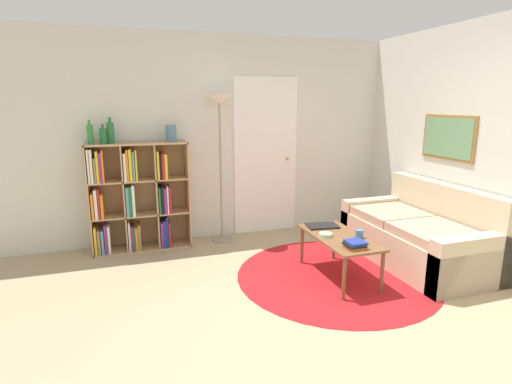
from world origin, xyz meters
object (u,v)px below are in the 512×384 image
at_px(bookshelf, 135,198).
at_px(bottle_left, 90,134).
at_px(floor_lamp, 220,117).
at_px(laptop, 322,226).
at_px(vase_on_shelf, 171,133).
at_px(bottle_right, 111,133).
at_px(bowl, 326,235).
at_px(coffee_table, 339,241).
at_px(bottle_middle, 103,136).
at_px(couch, 420,237).
at_px(cup, 359,234).

distance_m(bookshelf, bottle_left, 0.89).
xyz_separation_m(floor_lamp, laptop, (0.85, -1.15, -1.13)).
bearing_deg(vase_on_shelf, floor_lamp, -2.48).
bearing_deg(floor_lamp, bottle_right, 178.00).
distance_m(floor_lamp, bottle_right, 1.28).
height_order(bowl, vase_on_shelf, vase_on_shelf).
bearing_deg(bottle_left, bookshelf, -1.42).
bearing_deg(coffee_table, bottle_middle, 145.90).
height_order(coffee_table, bottle_right, bottle_right).
bearing_deg(bottle_left, coffee_table, -32.83).
bearing_deg(laptop, bottle_right, 150.61).
distance_m(bookshelf, couch, 3.35).
bearing_deg(couch, floor_lamp, 144.63).
height_order(bottle_left, vase_on_shelf, bottle_left).
height_order(bowl, bottle_middle, bottle_middle).
height_order(couch, bottle_middle, bottle_middle).
bearing_deg(bottle_middle, bottle_left, 172.61).
relative_size(bookshelf, laptop, 3.65).
height_order(floor_lamp, bottle_right, floor_lamp).
xyz_separation_m(bowl, bottle_right, (-2.00, 1.49, 0.96)).
xyz_separation_m(bookshelf, laptop, (1.91, -1.18, -0.18)).
distance_m(floor_lamp, vase_on_shelf, 0.62).
distance_m(couch, bottle_right, 3.71).
bearing_deg(coffee_table, cup, -34.08).
relative_size(bookshelf, bottle_right, 4.36).
height_order(couch, bottle_left, bottle_left).
xyz_separation_m(coffee_table, bowl, (-0.14, 0.04, 0.07)).
distance_m(bowl, bottle_middle, 2.71).
bearing_deg(bottle_right, bookshelf, -4.51).
height_order(floor_lamp, vase_on_shelf, floor_lamp).
bearing_deg(floor_lamp, bottle_left, 178.53).
distance_m(bookshelf, laptop, 2.25).
bearing_deg(bowl, laptop, 68.20).
height_order(floor_lamp, couch, floor_lamp).
xyz_separation_m(laptop, bowl, (-0.12, -0.30, 0.01)).
height_order(laptop, cup, cup).
bearing_deg(cup, laptop, 111.89).
xyz_separation_m(cup, bottle_middle, (-2.38, 1.61, 0.91)).
relative_size(coffee_table, bottle_middle, 4.47).
bearing_deg(bottle_right, bottle_middle, -163.66).
xyz_separation_m(bottle_left, bottle_middle, (0.14, -0.02, -0.02)).
distance_m(cup, bottle_middle, 3.01).
height_order(bowl, bottle_right, bottle_right).
relative_size(bottle_middle, bottle_right, 0.74).
distance_m(bowl, bottle_right, 2.67).
height_order(laptop, bottle_left, bottle_left).
bearing_deg(bowl, cup, -25.69).
distance_m(floor_lamp, bowl, 1.97).
relative_size(floor_lamp, coffee_table, 1.87).
bearing_deg(bookshelf, bottle_middle, -178.62).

